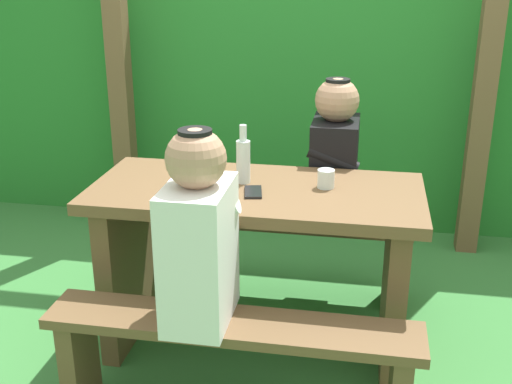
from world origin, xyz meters
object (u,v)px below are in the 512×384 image
Objects in this scene: bench_far at (273,238)px; cell_phone at (253,192)px; person_white_shirt at (199,235)px; drinking_glass at (326,179)px; bench_near at (232,350)px; person_black_coat at (334,158)px; bottle_left at (243,159)px; picnic_table at (256,242)px.

bench_far is 0.74m from cell_phone.
person_white_shirt is at bearing -96.44° from bench_far.
bench_near is at bearing -117.16° from drinking_glass.
person_black_coat is 0.59m from bottle_left.
person_white_shirt reaches higher than picnic_table.
bench_near is (0.00, -0.51, -0.21)m from picnic_table.
person_black_coat is (0.30, 0.50, 0.25)m from picnic_table.
person_black_coat reaches higher than drinking_glass.
picnic_table is 0.37m from bottle_left.
cell_phone is at bearing -90.08° from bench_far.
drinking_glass is at bearing 10.69° from picnic_table.
person_white_shirt is 0.45m from cell_phone.
bottle_left is at bearing -98.29° from bench_far.
picnic_table is 1.95× the size of person_white_shirt.
person_black_coat is 9.19× the size of drinking_glass.
bench_near is 1.02m from bench_far.
bottle_left reaches higher than cell_phone.
picnic_table is at bearing -41.54° from bottle_left.
bottle_left is at bearing 85.05° from person_white_shirt.
person_white_shirt is 1.00× the size of person_black_coat.
bottle_left is (-0.35, 0.00, 0.06)m from drinking_glass.
person_black_coat is (0.30, -0.00, 0.46)m from bench_far.
picnic_table is 0.41m from drinking_glass.
bottle_left is at bearing -129.16° from person_black_coat.
person_white_shirt is 0.69m from drinking_glass.
person_white_shirt is at bearing -94.95° from bottle_left.
cell_phone is at bearing 90.10° from bench_near.
bench_far is (0.00, 1.02, 0.00)m from bench_near.
bench_near is 0.64m from cell_phone.
bench_far is 17.89× the size of drinking_glass.
cell_phone is (-0.29, -0.12, -0.03)m from drinking_glass.
bench_near is 17.89× the size of drinking_glass.
bench_far is 1.95× the size of person_black_coat.
bench_near is 0.47m from person_white_shirt.
person_white_shirt reaches higher than drinking_glass.
person_white_shirt is (-0.11, -0.50, 0.25)m from picnic_table.
cell_phone is (-0.00, -0.58, 0.47)m from bench_far.
person_black_coat is 2.83× the size of bottle_left.
drinking_glass is 0.32m from cell_phone.
drinking_glass is at bearing -0.59° from bottle_left.
bench_near is 5.51× the size of bottle_left.
bench_near is at bearing -106.40° from person_black_coat.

